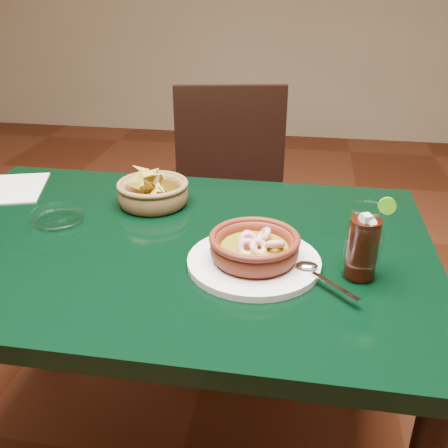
% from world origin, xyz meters
% --- Properties ---
extents(dining_table, '(1.20, 0.80, 0.75)m').
position_xyz_m(dining_table, '(0.00, 0.00, 0.65)').
color(dining_table, black).
rests_on(dining_table, ground).
extents(dining_chair, '(0.51, 0.51, 0.94)m').
position_xyz_m(dining_chair, '(0.04, 0.71, 0.52)').
color(dining_chair, black).
rests_on(dining_chair, ground).
extents(shrimp_plate, '(0.34, 0.28, 0.08)m').
position_xyz_m(shrimp_plate, '(0.21, -0.08, 0.78)').
color(shrimp_plate, silver).
rests_on(shrimp_plate, dining_table).
extents(chip_basket, '(0.22, 0.22, 0.14)m').
position_xyz_m(chip_basket, '(-0.08, 0.18, 0.78)').
color(chip_basket, brown).
rests_on(chip_basket, dining_table).
extents(guacamole_ramekin, '(0.13, 0.13, 0.05)m').
position_xyz_m(guacamole_ramekin, '(-0.07, 0.19, 0.77)').
color(guacamole_ramekin, '#501A0E').
rests_on(guacamole_ramekin, dining_table).
extents(cola_drink, '(0.15, 0.15, 0.17)m').
position_xyz_m(cola_drink, '(0.42, -0.09, 0.82)').
color(cola_drink, white).
rests_on(cola_drink, dining_table).
extents(glass_ashtray, '(0.14, 0.14, 0.03)m').
position_xyz_m(glass_ashtray, '(-0.28, 0.05, 0.77)').
color(glass_ashtray, white).
rests_on(glass_ashtray, dining_table).
extents(paper_menu, '(0.23, 0.26, 0.00)m').
position_xyz_m(paper_menu, '(-0.51, 0.22, 0.75)').
color(paper_menu, beige).
rests_on(paper_menu, dining_table).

